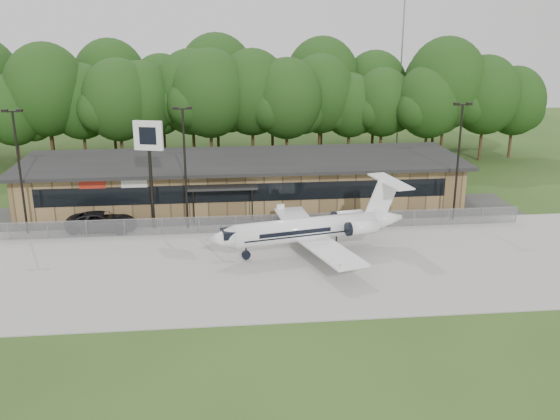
{
  "coord_description": "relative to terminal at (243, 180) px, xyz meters",
  "views": [
    {
      "loc": [
        -2.41,
        -33.42,
        17.31
      ],
      "look_at": [
        2.3,
        12.0,
        2.83
      ],
      "focal_mm": 40.0,
      "sensor_mm": 36.0,
      "label": 1
    }
  ],
  "objects": [
    {
      "name": "light_pole_mid",
      "position": [
        -5.0,
        -7.44,
        3.8
      ],
      "size": [
        1.55,
        0.3,
        10.23
      ],
      "color": "black",
      "rests_on": "ground"
    },
    {
      "name": "treeline",
      "position": [
        0.0,
        18.06,
        5.32
      ],
      "size": [
        72.0,
        12.0,
        15.0
      ],
      "primitive_type": null,
      "color": "#1E3A12",
      "rests_on": "ground"
    },
    {
      "name": "pole_sign",
      "position": [
        -7.83,
        -7.14,
        4.79
      ],
      "size": [
        2.38,
        0.86,
        9.11
      ],
      "rotation": [
        0.0,
        0.0,
        -0.25
      ],
      "color": "black",
      "rests_on": "ground"
    },
    {
      "name": "light_pole_left",
      "position": [
        -18.0,
        -7.44,
        3.8
      ],
      "size": [
        1.55,
        0.3,
        10.23
      ],
      "color": "black",
      "rests_on": "ground"
    },
    {
      "name": "ground",
      "position": [
        0.0,
        -23.94,
        -2.18
      ],
      "size": [
        160.0,
        160.0,
        0.0
      ],
      "primitive_type": "plane",
      "color": "#294819",
      "rests_on": "ground"
    },
    {
      "name": "light_pole_right",
      "position": [
        18.0,
        -7.44,
        3.8
      ],
      "size": [
        1.55,
        0.3,
        10.23
      ],
      "color": "black",
      "rests_on": "ground"
    },
    {
      "name": "radio_mast",
      "position": [
        22.0,
        24.06,
        10.32
      ],
      "size": [
        0.2,
        0.2,
        25.0
      ],
      "primitive_type": "cylinder",
      "color": "gray",
      "rests_on": "ground"
    },
    {
      "name": "terminal",
      "position": [
        0.0,
        0.0,
        0.0
      ],
      "size": [
        41.0,
        11.65,
        4.3
      ],
      "color": "olive",
      "rests_on": "ground"
    },
    {
      "name": "suv",
      "position": [
        -12.06,
        -7.2,
        -1.38
      ],
      "size": [
        5.9,
        3.01,
        1.6
      ],
      "primitive_type": "imported",
      "rotation": [
        0.0,
        0.0,
        1.51
      ],
      "color": "#272729",
      "rests_on": "ground"
    },
    {
      "name": "apron",
      "position": [
        0.0,
        -15.94,
        -2.14
      ],
      "size": [
        64.0,
        18.0,
        0.08
      ],
      "primitive_type": "cube",
      "color": "#9E9B93",
      "rests_on": "ground"
    },
    {
      "name": "business_jet",
      "position": [
        4.56,
        -13.96,
        -0.29
      ],
      "size": [
        15.61,
        14.03,
        5.27
      ],
      "rotation": [
        0.0,
        0.0,
        0.21
      ],
      "color": "white",
      "rests_on": "ground"
    },
    {
      "name": "parking_lot",
      "position": [
        0.0,
        -4.44,
        -2.15
      ],
      "size": [
        50.0,
        9.0,
        0.06
      ],
      "primitive_type": "cube",
      "color": "#383835",
      "rests_on": "ground"
    },
    {
      "name": "fence",
      "position": [
        0.0,
        -8.94,
        -1.4
      ],
      "size": [
        46.0,
        0.04,
        1.52
      ],
      "color": "gray",
      "rests_on": "ground"
    }
  ]
}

